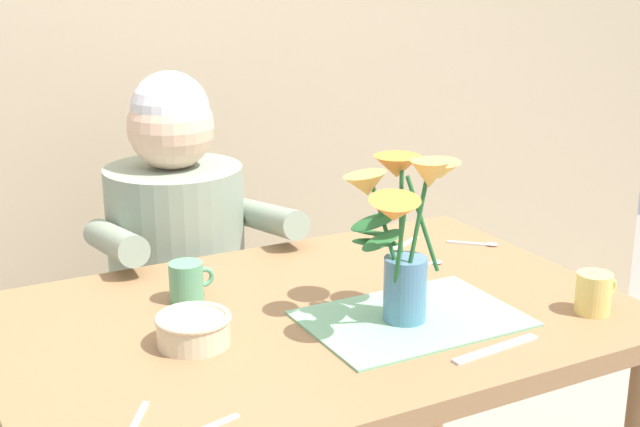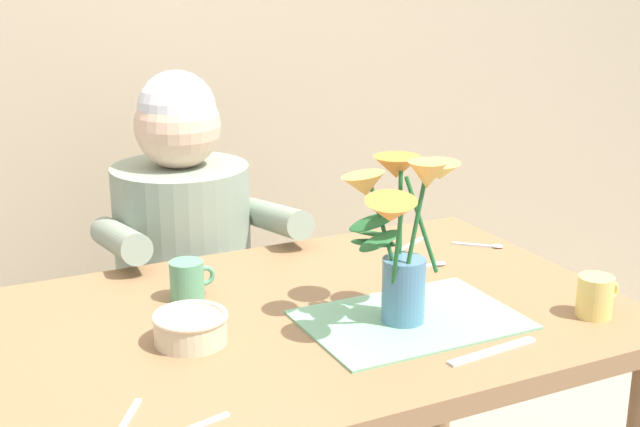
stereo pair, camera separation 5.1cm
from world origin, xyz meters
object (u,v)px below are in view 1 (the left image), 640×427
object	(u,v)px
ceramic_bowl	(193,328)
tea_cup	(594,293)
flower_vase	(403,225)
coffee_cup	(187,282)
dinner_knife	(496,349)
seated_person	(180,296)

from	to	relation	value
ceramic_bowl	tea_cup	world-z (taller)	tea_cup
flower_vase	tea_cup	size ratio (longest dim) A/B	3.44
flower_vase	ceramic_bowl	size ratio (longest dim) A/B	2.35
coffee_cup	tea_cup	xyz separation A→B (m)	(0.67, -0.42, 0.00)
flower_vase	dinner_knife	size ratio (longest dim) A/B	1.68
ceramic_bowl	tea_cup	distance (m)	0.76
dinner_knife	coffee_cup	distance (m)	0.61
flower_vase	ceramic_bowl	bearing A→B (deg)	166.13
flower_vase	tea_cup	world-z (taller)	flower_vase
seated_person	dinner_knife	bearing A→B (deg)	-72.48
flower_vase	ceramic_bowl	xyz separation A→B (m)	(-0.37, 0.09, -0.16)
flower_vase	dinner_knife	world-z (taller)	flower_vase
seated_person	ceramic_bowl	xyz separation A→B (m)	(-0.19, -0.64, 0.21)
ceramic_bowl	dinner_knife	distance (m)	0.53
seated_person	tea_cup	world-z (taller)	seated_person
dinner_knife	tea_cup	bearing A→B (deg)	3.71
flower_vase	coffee_cup	size ratio (longest dim) A/B	3.44
coffee_cup	tea_cup	bearing A→B (deg)	-32.15
dinner_knife	coffee_cup	world-z (taller)	coffee_cup
seated_person	tea_cup	size ratio (longest dim) A/B	12.20
ceramic_bowl	seated_person	bearing A→B (deg)	73.64
seated_person	dinner_knife	xyz separation A→B (m)	(0.27, -0.91, 0.18)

